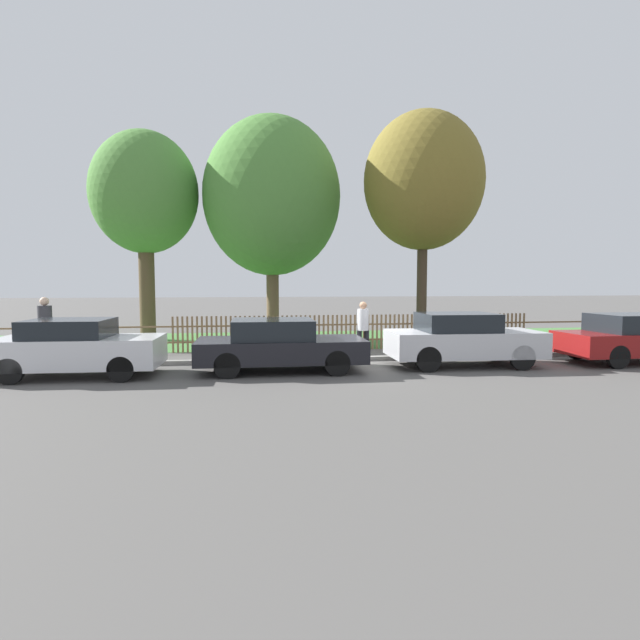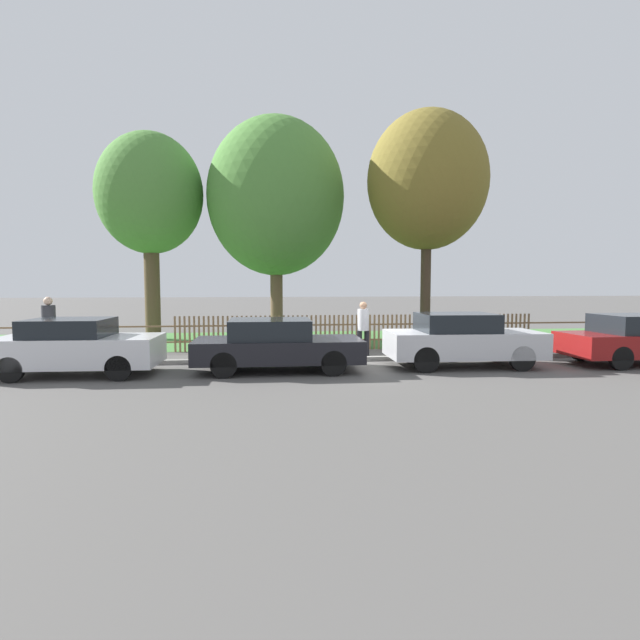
% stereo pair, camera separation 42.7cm
% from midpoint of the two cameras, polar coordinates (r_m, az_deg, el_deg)
% --- Properties ---
extents(ground_plane, '(120.00, 120.00, 0.00)m').
position_cam_midpoint_polar(ground_plane, '(14.03, 7.22, -4.70)').
color(ground_plane, '#565451').
extents(kerb_stone, '(32.72, 0.20, 0.12)m').
position_cam_midpoint_polar(kerb_stone, '(14.12, 7.13, -4.40)').
color(kerb_stone, gray).
rests_on(kerb_stone, ground).
extents(grass_strip, '(32.72, 6.01, 0.01)m').
position_cam_midpoint_polar(grass_strip, '(19.33, 3.40, -2.17)').
color(grass_strip, '#477F3D').
rests_on(grass_strip, ground).
extents(park_fence, '(32.72, 0.05, 1.13)m').
position_cam_midpoint_polar(park_fence, '(16.35, 5.20, -1.39)').
color(park_fence, olive).
rests_on(park_fence, ground).
extents(parked_car_silver_hatchback, '(3.75, 1.80, 1.35)m').
position_cam_midpoint_polar(parked_car_silver_hatchback, '(12.97, -25.22, -2.76)').
color(parked_car_silver_hatchback, silver).
rests_on(parked_car_silver_hatchback, ground).
extents(parked_car_black_saloon, '(4.11, 1.85, 1.29)m').
position_cam_midpoint_polar(parked_car_black_saloon, '(12.36, -4.04, -2.81)').
color(parked_car_black_saloon, black).
rests_on(parked_car_black_saloon, ground).
extents(parked_car_navy_estate, '(3.96, 1.83, 1.40)m').
position_cam_midpoint_polar(parked_car_navy_estate, '(13.51, 16.76, -2.14)').
color(parked_car_navy_estate, '#BCBCC1').
rests_on(parked_car_navy_estate, ground).
extents(covered_motorcycle, '(1.86, 0.82, 1.02)m').
position_cam_midpoint_polar(covered_motorcycle, '(15.38, -4.35, -1.54)').
color(covered_motorcycle, black).
rests_on(covered_motorcycle, ground).
extents(tree_nearest_kerb, '(3.93, 3.93, 7.79)m').
position_cam_midpoint_polar(tree_nearest_kerb, '(20.28, -18.28, 13.40)').
color(tree_nearest_kerb, brown).
rests_on(tree_nearest_kerb, ground).
extents(tree_behind_motorcycle, '(5.22, 5.22, 8.46)m').
position_cam_midpoint_polar(tree_behind_motorcycle, '(19.70, -4.43, 13.81)').
color(tree_behind_motorcycle, brown).
rests_on(tree_behind_motorcycle, ground).
extents(tree_mid_park, '(4.32, 4.32, 8.33)m').
position_cam_midpoint_polar(tree_mid_park, '(19.07, 12.81, 15.22)').
color(tree_mid_park, '#473828').
rests_on(tree_mid_park, ground).
extents(pedestrian_near_fence, '(0.39, 0.39, 1.63)m').
position_cam_midpoint_polar(pedestrian_near_fence, '(14.59, 5.79, -0.69)').
color(pedestrian_near_fence, black).
rests_on(pedestrian_near_fence, ground).
extents(pedestrian_by_lamp, '(0.51, 0.51, 1.79)m').
position_cam_midpoint_polar(pedestrian_by_lamp, '(15.75, -27.89, -0.48)').
color(pedestrian_by_lamp, slate).
rests_on(pedestrian_by_lamp, ground).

